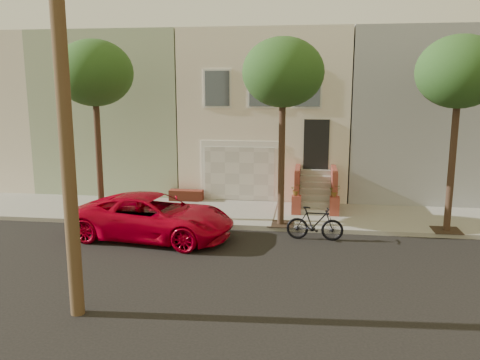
# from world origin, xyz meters

# --- Properties ---
(ground) EXTENTS (90.00, 90.00, 0.00)m
(ground) POSITION_xyz_m (0.00, 0.00, 0.00)
(ground) COLOR black
(ground) RESTS_ON ground
(sidewalk) EXTENTS (40.00, 3.70, 0.15)m
(sidewalk) POSITION_xyz_m (0.00, 5.35, 0.07)
(sidewalk) COLOR gray
(sidewalk) RESTS_ON ground
(house_row) EXTENTS (33.10, 11.70, 7.00)m
(house_row) POSITION_xyz_m (0.00, 11.19, 3.64)
(house_row) COLOR beige
(house_row) RESTS_ON sidewalk
(tree_left) EXTENTS (2.70, 2.57, 6.30)m
(tree_left) POSITION_xyz_m (-5.50, 3.90, 5.26)
(tree_left) COLOR #2D2116
(tree_left) RESTS_ON sidewalk
(tree_mid) EXTENTS (2.70, 2.57, 6.30)m
(tree_mid) POSITION_xyz_m (1.00, 3.90, 5.26)
(tree_mid) COLOR #2D2116
(tree_mid) RESTS_ON sidewalk
(tree_right) EXTENTS (2.70, 2.57, 6.30)m
(tree_right) POSITION_xyz_m (6.50, 3.90, 5.26)
(tree_right) COLOR #2D2116
(tree_right) RESTS_ON sidewalk
(pickup_truck) EXTENTS (5.46, 3.05, 1.44)m
(pickup_truck) POSITION_xyz_m (-3.00, 2.20, 0.72)
(pickup_truck) COLOR #B5001A
(pickup_truck) RESTS_ON ground
(motorcycle) EXTENTS (1.83, 0.59, 1.09)m
(motorcycle) POSITION_xyz_m (2.16, 2.75, 0.54)
(motorcycle) COLOR black
(motorcycle) RESTS_ON ground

